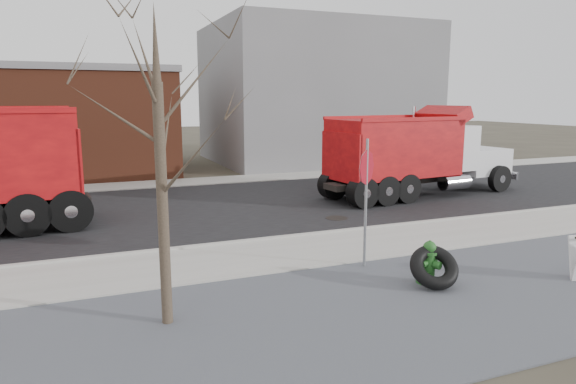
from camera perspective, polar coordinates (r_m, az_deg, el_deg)
name	(u,v)px	position (r m, az deg, el deg)	size (l,w,h in m)	color
ground	(286,258)	(12.31, -0.19, -7.37)	(120.00, 120.00, 0.00)	#383328
gravel_verge	(360,314)	(9.35, 8.02, -13.27)	(60.00, 5.00, 0.03)	slate
sidewalk	(283,254)	(12.53, -0.61, -6.92)	(60.00, 2.50, 0.06)	#9E9B93
curb	(265,240)	(13.69, -2.61, -5.32)	(60.00, 0.15, 0.11)	#9E9B93
road	(220,207)	(18.12, -7.61, -1.66)	(60.00, 9.40, 0.02)	black
far_sidewalk	(188,182)	(23.60, -11.08, 1.07)	(60.00, 2.00, 0.06)	#9E9B93
building_grey	(314,94)	(31.83, 2.87, 10.77)	(12.00, 10.00, 8.00)	gray
bare_tree	(159,128)	(8.38, -14.14, 6.96)	(3.20, 3.20, 5.20)	#382D23
fire_hydrant	(429,264)	(10.94, 15.41, -7.74)	(0.52, 0.51, 0.92)	#2F6E2A
truck_tire	(434,267)	(10.74, 15.92, -8.04)	(1.18, 1.11, 0.87)	black
stop_sign	(366,181)	(11.34, 8.70, 1.18)	(0.65, 0.50, 2.89)	gray
dump_truck_red_a	(415,151)	(20.45, 13.98, 4.40)	(8.55, 3.22, 3.42)	black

